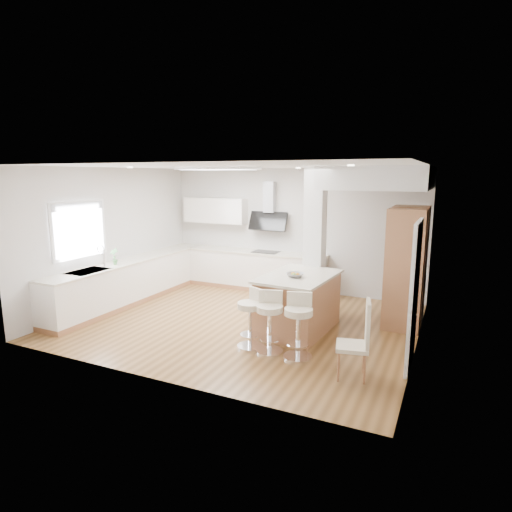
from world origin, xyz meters
The scene contains 18 objects.
ground centered at (0.00, 0.00, 0.00)m, with size 6.00×6.00×0.00m, color olive.
ceiling centered at (0.00, 0.00, 0.00)m, with size 6.00×5.00×0.02m, color white.
wall_back centered at (0.00, 2.50, 1.40)m, with size 6.00×0.04×2.80m, color beige.
wall_left centered at (-3.00, 0.00, 1.40)m, with size 0.04×5.00×2.80m, color beige.
wall_right centered at (3.00, 0.00, 1.40)m, with size 0.04×5.00×2.80m, color beige.
skylight centered at (-0.79, 0.60, 2.77)m, with size 4.10×2.10×0.06m.
window_left centered at (-2.96, -0.90, 1.69)m, with size 0.06×1.28×1.07m.
doorway_right centered at (2.97, -0.60, 1.00)m, with size 0.05×1.00×2.10m.
counter_left centered at (-2.70, 0.23, 0.46)m, with size 0.63×4.50×1.35m.
counter_back centered at (-0.91, 2.22, 0.70)m, with size 3.62×0.63×2.50m.
pillar centered at (1.05, 0.95, 1.40)m, with size 0.35×0.35×2.80m.
soffit centered at (2.10, 1.40, 2.60)m, with size 1.78×2.20×0.40m.
oven_column centered at (2.68, 1.23, 1.05)m, with size 0.63×1.21×2.10m.
peninsula centered at (1.07, 0.03, 0.50)m, with size 1.18×1.68×1.06m.
bar_stool_a centered at (0.66, -0.98, 0.52)m, with size 0.55×0.55×0.92m.
bar_stool_b centered at (0.99, -1.02, 0.52)m, with size 0.52×0.52×0.93m.
bar_stool_c centered at (1.45, -1.04, 0.54)m, with size 0.53×0.53×0.96m.
dining_chair centered at (2.40, -1.32, 0.57)m, with size 0.50×0.50×1.07m.
Camera 1 is at (3.40, -6.68, 2.66)m, focal length 30.00 mm.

